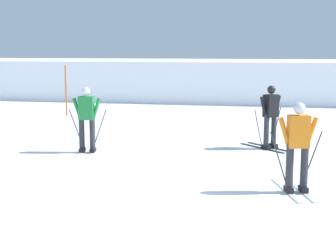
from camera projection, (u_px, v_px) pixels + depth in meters
ground_plane at (82, 209)px, 8.22m from camera, size 120.00×120.00×0.00m
far_snow_ridge at (210, 79)px, 27.37m from camera, size 80.00×8.27×2.04m
skier_green at (87, 118)px, 12.53m from camera, size 1.00×1.63×1.71m
skier_orange at (298, 145)px, 8.99m from camera, size 0.97×1.64×1.71m
skier_black at (270, 115)px, 13.02m from camera, size 1.40×1.39×1.71m
trail_marker_pole at (66, 91)px, 19.62m from camera, size 0.06×0.06×2.02m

